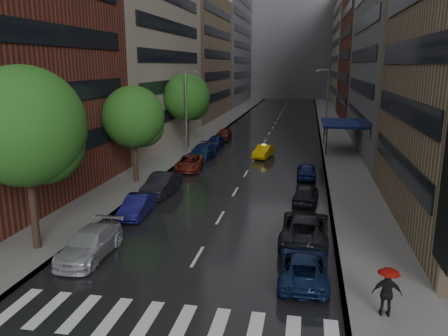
{
  "coord_description": "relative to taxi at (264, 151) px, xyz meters",
  "views": [
    {
      "loc": [
        5.27,
        -16.21,
        9.66
      ],
      "look_at": [
        0.0,
        11.33,
        3.0
      ],
      "focal_mm": 35.0,
      "sensor_mm": 36.0,
      "label": 1
    }
  ],
  "objects": [
    {
      "name": "ped_red_umbrella",
      "position": [
        7.71,
        -29.39,
        0.66
      ],
      "size": [
        1.12,
        0.82,
        2.01
      ],
      "color": "black",
      "rests_on": "sidewalk_right"
    },
    {
      "name": "tree_mid",
      "position": [
        -9.47,
        -12.15,
        4.83
      ],
      "size": [
        5.05,
        5.05,
        8.05
      ],
      "color": "#382619",
      "rests_on": "ground"
    },
    {
      "name": "sidewalk_left",
      "position": [
        -9.87,
        20.72,
        -0.59
      ],
      "size": [
        4.0,
        140.0,
        0.15
      ],
      "primitive_type": "cube",
      "color": "gray",
      "rests_on": "ground"
    },
    {
      "name": "buildings_right",
      "position": [
        14.13,
        27.42,
        14.36
      ],
      "size": [
        8.05,
        109.1,
        36.0
      ],
      "color": "#937A5B",
      "rests_on": "ground"
    },
    {
      "name": "road",
      "position": [
        -0.87,
        20.72,
        -0.66
      ],
      "size": [
        14.0,
        140.0,
        0.01
      ],
      "primitive_type": "cube",
      "color": "black",
      "rests_on": "ground"
    },
    {
      "name": "parked_cars_right",
      "position": [
        4.53,
        -19.73,
        0.05
      ],
      "size": [
        2.74,
        23.18,
        1.56
      ],
      "color": "#0D1B3D",
      "rests_on": "ground"
    },
    {
      "name": "buildings_left",
      "position": [
        -15.87,
        29.51,
        15.32
      ],
      "size": [
        8.0,
        108.0,
        38.0
      ],
      "color": "maroon",
      "rests_on": "ground"
    },
    {
      "name": "ground",
      "position": [
        -0.87,
        -29.28,
        -0.67
      ],
      "size": [
        220.0,
        220.0,
        0.0
      ],
      "primitive_type": "plane",
      "color": "gray",
      "rests_on": "ground"
    },
    {
      "name": "street_lamp_right",
      "position": [
        6.85,
        15.72,
        4.22
      ],
      "size": [
        1.74,
        0.22,
        9.0
      ],
      "color": "gray",
      "rests_on": "sidewalk_right"
    },
    {
      "name": "building_far",
      "position": [
        -0.87,
        88.72,
        15.33
      ],
      "size": [
        40.0,
        14.0,
        32.0
      ],
      "primitive_type": "cube",
      "color": "slate",
      "rests_on": "ground"
    },
    {
      "name": "awning",
      "position": [
        8.11,
        5.72,
        2.47
      ],
      "size": [
        4.0,
        8.0,
        3.12
      ],
      "color": "navy",
      "rests_on": "sidewalk_right"
    },
    {
      "name": "sidewalk_right",
      "position": [
        8.13,
        20.72,
        -0.59
      ],
      "size": [
        4.0,
        140.0,
        0.15
      ],
      "primitive_type": "cube",
      "color": "gray",
      "rests_on": "ground"
    },
    {
      "name": "street_lamp_left",
      "position": [
        -8.59,
        0.72,
        4.22
      ],
      "size": [
        1.74,
        0.22,
        9.0
      ],
      "color": "gray",
      "rests_on": "sidewalk_left"
    },
    {
      "name": "parked_cars_left",
      "position": [
        -6.27,
        -8.11,
        0.06
      ],
      "size": [
        2.66,
        41.34,
        1.6
      ],
      "color": "#97979C",
      "rests_on": "ground"
    },
    {
      "name": "tree_near",
      "position": [
        -9.47,
        -26.07,
        5.97
      ],
      "size": [
        6.08,
        6.08,
        9.69
      ],
      "color": "#382619",
      "rests_on": "ground"
    },
    {
      "name": "taxi",
      "position": [
        0.0,
        0.0,
        0.0
      ],
      "size": [
        2.22,
        4.26,
        1.34
      ],
      "primitive_type": "imported",
      "rotation": [
        0.0,
        0.0,
        -0.21
      ],
      "color": "yellow",
      "rests_on": "ground"
    },
    {
      "name": "crosswalk",
      "position": [
        -0.67,
        -31.28,
        -0.66
      ],
      "size": [
        13.15,
        2.8,
        0.01
      ],
      "color": "silver",
      "rests_on": "ground"
    },
    {
      "name": "tree_far",
      "position": [
        -9.47,
        3.91,
        5.29
      ],
      "size": [
        5.47,
        5.47,
        8.71
      ],
      "color": "#382619",
      "rests_on": "ground"
    }
  ]
}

